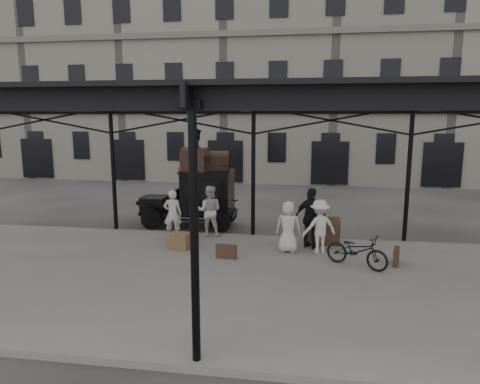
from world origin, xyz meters
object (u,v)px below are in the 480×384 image
object	(u,v)px
taxi	(200,196)
steamer_trunk_platform	(323,232)
steamer_trunk_roof_near	(195,161)
porter_official	(311,218)
bicycle	(357,251)
porter_left	(173,214)

from	to	relation	value
taxi	steamer_trunk_platform	size ratio (longest dim) A/B	3.64
steamer_trunk_roof_near	steamer_trunk_platform	world-z (taller)	steamer_trunk_roof_near
porter_official	bicycle	bearing A→B (deg)	157.53
porter_official	porter_left	bearing A→B (deg)	24.76
porter_official	steamer_trunk_roof_near	xyz separation A→B (m)	(-4.23, 2.29, 1.45)
porter_official	bicycle	xyz separation A→B (m)	(1.20, -1.55, -0.48)
steamer_trunk_roof_near	steamer_trunk_platform	distance (m)	5.35
porter_official	steamer_trunk_platform	distance (m)	0.88
porter_left	steamer_trunk_roof_near	distance (m)	2.48
steamer_trunk_roof_near	porter_left	bearing A→B (deg)	-86.81
taxi	porter_official	world-z (taller)	taxi
bicycle	porter_official	bearing A→B (deg)	67.23
taxi	porter_left	distance (m)	2.19
bicycle	steamer_trunk_platform	bearing A→B (deg)	50.54
taxi	bicycle	bearing A→B (deg)	-37.33
porter_official	steamer_trunk_platform	world-z (taller)	porter_official
taxi	steamer_trunk_platform	world-z (taller)	taxi
taxi	porter_official	size ratio (longest dim) A/B	1.94
steamer_trunk_roof_near	steamer_trunk_platform	xyz separation A→B (m)	(4.63, -1.76, -2.03)
porter_left	taxi	bearing A→B (deg)	-109.64
porter_left	bicycle	world-z (taller)	porter_left
porter_left	bicycle	size ratio (longest dim) A/B	0.95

